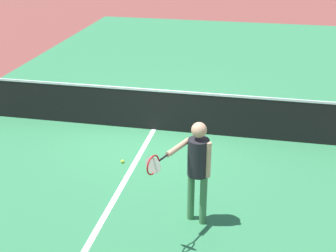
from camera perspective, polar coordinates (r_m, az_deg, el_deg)
ground_plane at (r=10.55m, az=-1.72°, el=-0.43°), size 60.00×60.00×0.00m
court_surface_inbounds at (r=10.55m, az=-1.72°, el=-0.42°), size 10.62×24.40×0.00m
line_center_service at (r=7.87m, az=-7.20°, el=-9.93°), size 0.10×6.40×0.01m
net at (r=10.36m, az=-1.75°, el=2.05°), size 10.84×0.09×1.07m
player_near at (r=6.98m, az=3.53°, el=-4.43°), size 0.81×1.08×1.68m
tennis_ball_near_net at (r=9.18m, az=-5.55°, el=-4.29°), size 0.07×0.07×0.07m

